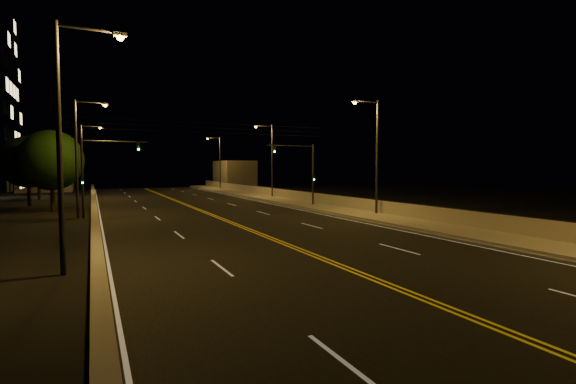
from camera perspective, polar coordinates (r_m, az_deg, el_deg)
name	(u,v)px	position (r m, az deg, el deg)	size (l,w,h in m)	color
ground	(554,351)	(11.46, 32.56, -17.86)	(160.00, 160.00, 0.00)	black
road	(247,229)	(27.49, -5.58, -5.07)	(18.00, 120.00, 0.02)	black
sidewalk	(381,218)	(32.69, 12.58, -3.53)	(3.60, 120.00, 0.30)	gray
curb	(361,221)	(31.59, 9.89, -3.88)	(0.14, 120.00, 0.15)	gray
parapet_wall	(398,209)	(33.65, 14.81, -2.25)	(0.30, 120.00, 1.00)	#A69D8B
jersey_barrier	(95,232)	(25.86, -24.84, -4.97)	(0.45, 120.00, 0.86)	#A69D8B
distant_building_right	(234,174)	(83.36, -7.35, 2.42)	(6.00, 10.00, 5.31)	slate
distant_building_left	(46,168)	(80.24, -30.21, 2.90)	(8.00, 8.00, 7.96)	slate
parapet_rail	(398,202)	(33.60, 14.83, -1.35)	(0.06, 0.06, 120.00)	black
lane_markings	(248,229)	(27.42, -5.53, -5.06)	(17.32, 116.00, 0.00)	silver
streetlight_1	(374,150)	(34.42, 11.73, 5.61)	(2.55, 0.28, 9.41)	#2D2D33
streetlight_2	(270,156)	(53.32, -2.45, 4.87)	(2.55, 0.28, 9.41)	#2D2D33
streetlight_3	(219,160)	(75.90, -9.48, 4.39)	(2.55, 0.28, 9.41)	#2D2D33
streetlight_4	(67,131)	(17.75, -27.98, 7.41)	(2.55, 0.28, 9.41)	#2D2D33
streetlight_5	(80,150)	(37.31, -26.57, 5.15)	(2.55, 0.28, 9.41)	#2D2D33
streetlight_6	(84,156)	(59.04, -26.10, 4.39)	(2.55, 0.28, 9.41)	#2D2D33
traffic_signal_right	(304,168)	(41.49, 2.26, 3.32)	(5.11, 0.31, 6.35)	#2D2D33
traffic_signal_left	(96,168)	(36.79, -24.81, 3.00)	(5.11, 0.31, 6.35)	#2D2D33
overhead_wires	(209,128)	(36.43, -10.75, 8.62)	(22.00, 0.03, 0.83)	black
tree_0	(51,160)	(43.55, -29.63, 3.79)	(5.48, 5.48, 7.43)	black
tree_1	(28,162)	(51.33, -32.01, 3.49)	(5.37, 5.37, 7.28)	black
tree_2	(38,159)	(60.80, -31.00, 3.93)	(5.99, 5.99, 8.12)	black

